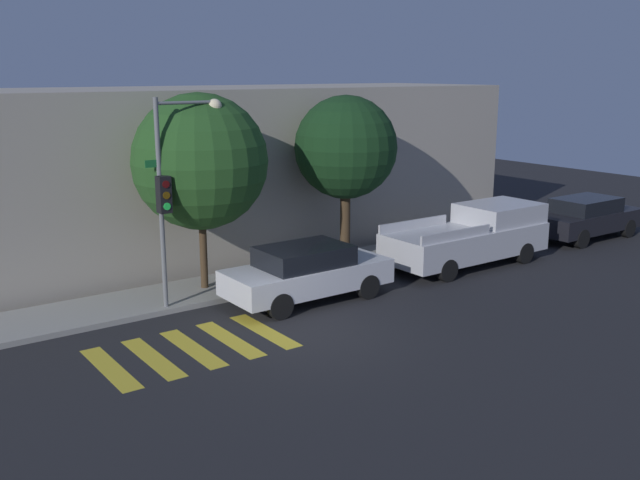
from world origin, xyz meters
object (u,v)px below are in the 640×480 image
object	(u,v)px
traffic_light_pole	(175,175)
tree_midblock	(346,148)
sedan_middle	(586,217)
pickup_truck	(473,235)
sedan_near_corner	(307,272)
tree_near_corner	(200,162)

from	to	relation	value
traffic_light_pole	tree_midblock	xyz separation A→B (m)	(6.07, 0.99, 0.21)
traffic_light_pole	sedan_middle	world-z (taller)	traffic_light_pole
pickup_truck	tree_midblock	distance (m)	4.88
sedan_near_corner	tree_near_corner	bearing A→B (deg)	129.61
traffic_light_pole	tree_midblock	world-z (taller)	traffic_light_pole
pickup_truck	sedan_middle	world-z (taller)	pickup_truck
traffic_light_pole	tree_midblock	size ratio (longest dim) A/B	1.02
pickup_truck	traffic_light_pole	bearing A→B (deg)	172.31
tree_midblock	traffic_light_pole	bearing A→B (deg)	-170.73
sedan_near_corner	pickup_truck	bearing A→B (deg)	0.00
traffic_light_pole	pickup_truck	distance (m)	9.83
sedan_near_corner	pickup_truck	world-z (taller)	pickup_truck
tree_midblock	sedan_near_corner	bearing A→B (deg)	-143.22
traffic_light_pole	tree_midblock	bearing A→B (deg)	9.27
traffic_light_pole	pickup_truck	size ratio (longest dim) A/B	0.97
sedan_near_corner	sedan_middle	size ratio (longest dim) A/B	0.98
traffic_light_pole	sedan_middle	distance (m)	15.69
pickup_truck	tree_near_corner	world-z (taller)	tree_near_corner
pickup_truck	tree_midblock	bearing A→B (deg)	145.86
sedan_near_corner	sedan_middle	distance (m)	12.36
pickup_truck	sedan_middle	distance (m)	6.00
sedan_near_corner	tree_midblock	world-z (taller)	tree_midblock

